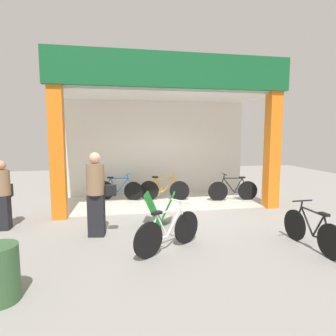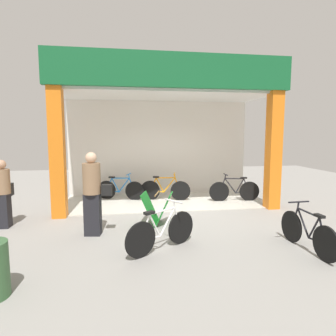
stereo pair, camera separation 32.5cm
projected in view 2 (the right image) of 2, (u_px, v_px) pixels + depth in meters
ground_plane at (172, 212)px, 8.08m from camera, size 20.42×20.42×0.00m
shop_facade at (164, 130)px, 9.13m from camera, size 6.41×2.83×4.20m
bicycle_inside_0 at (120, 189)px, 9.54m from camera, size 1.50×0.56×0.86m
bicycle_inside_1 at (235, 190)px, 9.32m from camera, size 1.60×0.44×0.88m
bicycle_inside_2 at (165, 190)px, 9.46m from camera, size 1.58×0.50×0.89m
bicycle_parked_0 at (307, 233)px, 5.39m from camera, size 0.43×1.58×0.87m
bicycle_parked_1 at (162, 231)px, 5.43m from camera, size 1.38×0.94×0.90m
sandwich_board_sign at (157, 209)px, 6.98m from camera, size 0.83×0.76×0.77m
pedestrian_0 at (93, 192)px, 6.19m from camera, size 0.64×0.42×1.77m
pedestrian_1 at (3, 193)px, 6.73m from camera, size 0.33×0.63×1.56m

